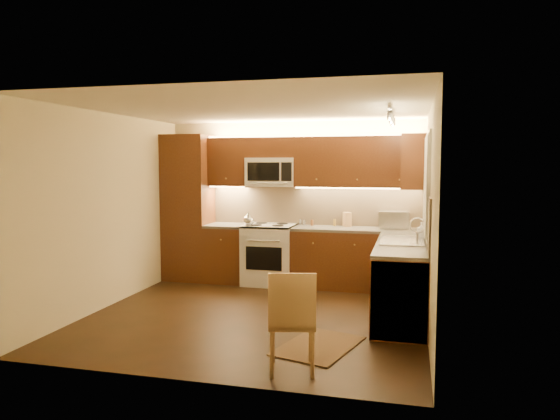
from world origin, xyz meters
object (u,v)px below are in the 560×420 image
(microwave, at_px, (272,172))
(soap_bottle, at_px, (421,230))
(kettle, at_px, (248,219))
(dining_chair, at_px, (292,320))
(toaster_oven, at_px, (394,220))
(sink, at_px, (402,235))
(knife_block, at_px, (347,219))
(stove, at_px, (270,254))

(microwave, relative_size, soap_bottle, 3.79)
(soap_bottle, bearing_deg, kettle, 161.95)
(dining_chair, bearing_deg, toaster_oven, 63.79)
(toaster_oven, bearing_deg, sink, -85.11)
(sink, xyz_separation_m, knife_block, (-0.84, 1.34, 0.03))
(toaster_oven, height_order, dining_chair, toaster_oven)
(sink, bearing_deg, microwave, 147.79)
(kettle, bearing_deg, microwave, 28.48)
(knife_block, height_order, dining_chair, knife_block)
(stove, xyz_separation_m, knife_block, (1.16, 0.22, 0.55))
(microwave, bearing_deg, soap_bottle, -22.30)
(kettle, bearing_deg, soap_bottle, -35.83)
(toaster_oven, relative_size, knife_block, 2.00)
(microwave, bearing_deg, knife_block, 4.05)
(stove, distance_m, toaster_oven, 1.95)
(sink, bearing_deg, stove, 150.64)
(stove, bearing_deg, kettle, -142.82)
(dining_chair, bearing_deg, soap_bottle, 51.84)
(kettle, bearing_deg, stove, 14.25)
(stove, xyz_separation_m, dining_chair, (1.09, -3.24, 0.00))
(kettle, bearing_deg, knife_block, -6.46)
(stove, xyz_separation_m, kettle, (-0.27, -0.21, 0.56))
(stove, distance_m, microwave, 1.27)
(stove, xyz_separation_m, microwave, (0.00, 0.14, 1.26))
(knife_block, distance_m, dining_chair, 3.50)
(kettle, distance_m, knife_block, 1.50)
(microwave, distance_m, knife_block, 1.37)
(knife_block, bearing_deg, toaster_oven, -32.47)
(soap_bottle, bearing_deg, knife_block, 131.84)
(sink, relative_size, knife_block, 4.01)
(sink, height_order, knife_block, knife_block)
(sink, bearing_deg, knife_block, 121.99)
(sink, relative_size, soap_bottle, 4.29)
(kettle, relative_size, dining_chair, 0.22)
(stove, relative_size, kettle, 4.52)
(stove, bearing_deg, sink, -29.36)
(kettle, height_order, dining_chair, kettle)
(microwave, distance_m, sink, 2.48)
(dining_chair, bearing_deg, kettle, 100.88)
(microwave, distance_m, dining_chair, 3.77)
(stove, relative_size, dining_chair, 0.99)
(stove, xyz_separation_m, soap_bottle, (2.23, -0.78, 0.54))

